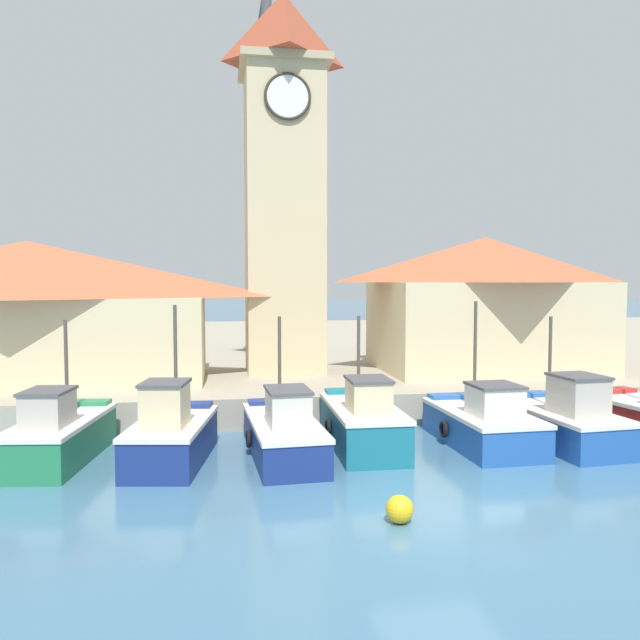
% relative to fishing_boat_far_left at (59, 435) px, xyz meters
% --- Properties ---
extents(ground_plane, '(300.00, 300.00, 0.00)m').
position_rel_fishing_boat_far_left_xyz_m(ground_plane, '(8.82, -5.64, -0.73)').
color(ground_plane, teal).
extents(quay_wharf, '(120.00, 40.00, 1.07)m').
position_rel_fishing_boat_far_left_xyz_m(quay_wharf, '(8.82, 22.59, -0.20)').
color(quay_wharf, '#A89E89').
rests_on(quay_wharf, ground).
extents(fishing_boat_far_left, '(2.34, 4.69, 3.83)m').
position_rel_fishing_boat_far_left_xyz_m(fishing_boat_far_left, '(0.00, 0.00, 0.00)').
color(fishing_boat_far_left, '#237A4C').
rests_on(fishing_boat_far_left, ground).
extents(fishing_boat_left_outer, '(2.46, 4.40, 4.25)m').
position_rel_fishing_boat_far_left_xyz_m(fishing_boat_left_outer, '(3.03, -0.64, 0.04)').
color(fishing_boat_left_outer, navy).
rests_on(fishing_boat_left_outer, ground).
extents(fishing_boat_left_inner, '(2.07, 5.20, 3.89)m').
position_rel_fishing_boat_far_left_xyz_m(fishing_boat_left_inner, '(6.08, -0.52, -0.04)').
color(fishing_boat_left_inner, navy).
rests_on(fishing_boat_left_inner, ground).
extents(fishing_boat_mid_left, '(2.02, 4.72, 3.86)m').
position_rel_fishing_boat_far_left_xyz_m(fishing_boat_mid_left, '(8.47, 0.04, 0.04)').
color(fishing_boat_mid_left, '#196B7F').
rests_on(fishing_boat_mid_left, ground).
extents(fishing_boat_center, '(2.34, 4.62, 4.30)m').
position_rel_fishing_boat_far_left_xyz_m(fishing_boat_center, '(12.07, -0.29, -0.05)').
color(fishing_boat_center, '#2356A8').
rests_on(fishing_boat_center, ground).
extents(fishing_boat_mid_right, '(2.45, 4.85, 3.82)m').
position_rel_fishing_boat_far_left_xyz_m(fishing_boat_mid_right, '(14.48, -0.53, -0.00)').
color(fishing_boat_mid_right, '#2356A8').
rests_on(fishing_boat_mid_right, ground).
extents(clock_tower, '(3.66, 3.66, 17.31)m').
position_rel_fishing_boat_far_left_xyz_m(clock_tower, '(7.04, 8.66, 8.61)').
color(clock_tower, beige).
rests_on(clock_tower, quay_wharf).
extents(warehouse_left, '(13.38, 5.45, 5.35)m').
position_rel_fishing_boat_far_left_xyz_m(warehouse_left, '(-2.79, 7.21, 3.08)').
color(warehouse_left, beige).
rests_on(warehouse_left, quay_wharf).
extents(warehouse_right, '(9.48, 6.81, 5.74)m').
position_rel_fishing_boat_far_left_xyz_m(warehouse_right, '(15.74, 7.99, 3.27)').
color(warehouse_right, beige).
rests_on(warehouse_right, quay_wharf).
extents(port_crane_near, '(2.00, 8.11, 20.19)m').
position_rel_fishing_boat_far_left_xyz_m(port_crane_near, '(7.01, 17.51, 8.26)').
color(port_crane_near, '#353539').
rests_on(port_crane_near, quay_wharf).
extents(mooring_buoy, '(0.57, 0.57, 0.57)m').
position_rel_fishing_boat_far_left_xyz_m(mooring_buoy, '(7.92, -5.70, -0.45)').
color(mooring_buoy, gold).
rests_on(mooring_buoy, ground).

